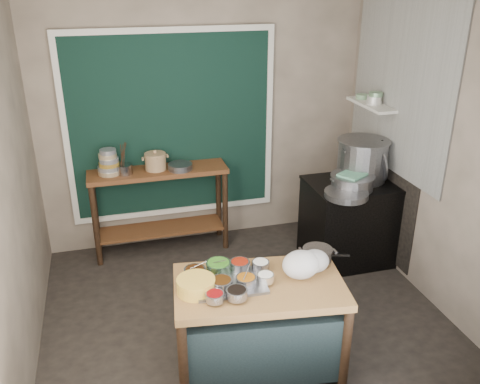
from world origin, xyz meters
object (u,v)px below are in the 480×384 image
object	(u,v)px
yellow_basin	(196,285)
ceramic_crock	(155,162)
stove_block	(350,223)
steamer	(352,182)
condiment_tray	(230,283)
saucepan	(317,256)
back_counter	(161,210)
prep_table	(259,325)
stock_pot	(362,160)
utensil_cup	(124,169)

from	to	relation	value
yellow_basin	ceramic_crock	world-z (taller)	ceramic_crock
stove_block	steamer	size ratio (longest dim) A/B	2.03
steamer	stove_block	bearing A→B (deg)	55.07
stove_block	condiment_tray	size ratio (longest dim) A/B	1.76
ceramic_crock	steamer	size ratio (longest dim) A/B	0.53
saucepan	back_counter	bearing A→B (deg)	137.00
prep_table	condiment_tray	bearing A→B (deg)	177.23
stove_block	saucepan	distance (m)	1.51
saucepan	steamer	bearing A→B (deg)	70.50
condiment_tray	stock_pot	xyz separation A→B (m)	(1.74, 1.33, 0.33)
utensil_cup	stock_pot	size ratio (longest dim) A/B	0.31
condiment_tray	steamer	distance (m)	1.91
condiment_tray	saucepan	size ratio (longest dim) A/B	2.14
prep_table	yellow_basin	bearing A→B (deg)	-174.11
saucepan	steamer	size ratio (longest dim) A/B	0.54
condiment_tray	stock_pot	world-z (taller)	stock_pot
stock_pot	stove_block	bearing A→B (deg)	-144.94
yellow_basin	steamer	size ratio (longest dim) A/B	0.63
back_counter	yellow_basin	world-z (taller)	back_counter
stove_block	yellow_basin	world-z (taller)	yellow_basin
saucepan	steamer	distance (m)	1.30
condiment_tray	yellow_basin	bearing A→B (deg)	-174.43
ceramic_crock	yellow_basin	bearing A→B (deg)	-88.98
back_counter	stove_block	bearing A→B (deg)	-21.02
back_counter	stove_block	world-z (taller)	back_counter
ceramic_crock	prep_table	bearing A→B (deg)	-76.05
utensil_cup	yellow_basin	bearing A→B (deg)	-79.63
prep_table	ceramic_crock	size ratio (longest dim) A/B	5.33
back_counter	utensil_cup	world-z (taller)	utensil_cup
back_counter	utensil_cup	xyz separation A→B (m)	(-0.34, -0.03, 0.53)
condiment_tray	saucepan	world-z (taller)	saucepan
utensil_cup	ceramic_crock	size ratio (longest dim) A/B	0.72
ceramic_crock	steamer	xyz separation A→B (m)	(1.82, -0.87, -0.08)
stock_pot	back_counter	bearing A→B (deg)	162.04
back_counter	saucepan	bearing A→B (deg)	-61.81
back_counter	stove_block	size ratio (longest dim) A/B	1.61
condiment_tray	stock_pot	distance (m)	2.22
back_counter	stock_pot	world-z (taller)	stock_pot
stove_block	ceramic_crock	distance (m)	2.14
back_counter	steamer	bearing A→B (deg)	-25.53
stock_pot	yellow_basin	bearing A→B (deg)	-145.75
condiment_tray	steamer	bearing A→B (deg)	36.13
ceramic_crock	saucepan	bearing A→B (deg)	-61.48
ceramic_crock	stock_pot	world-z (taller)	stock_pot
condiment_tray	ceramic_crock	bearing A→B (deg)	98.26
prep_table	back_counter	distance (m)	2.08
back_counter	stock_pot	xyz separation A→B (m)	(2.01, -0.65, 0.62)
saucepan	steamer	xyz separation A→B (m)	(0.80, 1.01, 0.14)
steamer	yellow_basin	bearing A→B (deg)	-147.35
steamer	prep_table	bearing A→B (deg)	-138.66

